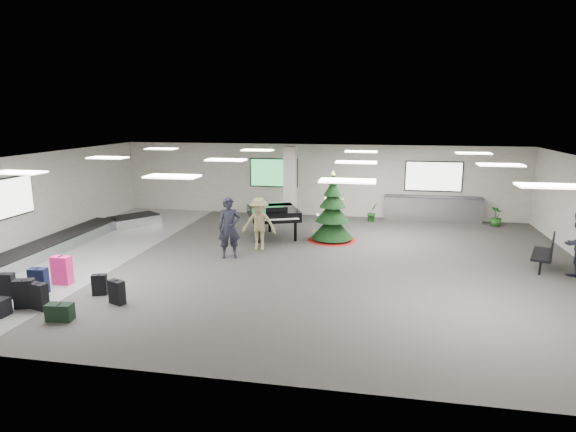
% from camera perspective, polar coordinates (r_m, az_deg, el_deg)
% --- Properties ---
extents(ground, '(18.00, 18.00, 0.00)m').
position_cam_1_polar(ground, '(15.23, 0.17, -5.31)').
color(ground, '#34322F').
rests_on(ground, ground).
extents(room_envelope, '(18.02, 14.02, 3.21)m').
position_cam_1_polar(room_envelope, '(15.42, -0.77, 3.80)').
color(room_envelope, '#ADA69E').
rests_on(room_envelope, ground).
extents(baggage_carousel, '(2.28, 9.71, 0.43)m').
position_cam_1_polar(baggage_carousel, '(18.17, -25.03, -2.89)').
color(baggage_carousel, silver).
rests_on(baggage_carousel, ground).
extents(service_counter, '(4.05, 0.65, 1.08)m').
position_cam_1_polar(service_counter, '(21.46, 16.74, 0.83)').
color(service_counter, silver).
rests_on(service_counter, ground).
extents(suitcase_0, '(0.51, 0.38, 0.72)m').
position_cam_1_polar(suitcase_0, '(13.17, -28.74, -8.08)').
color(suitcase_0, black).
rests_on(suitcase_0, ground).
extents(suitcase_1, '(0.46, 0.31, 0.66)m').
position_cam_1_polar(suitcase_1, '(12.93, -27.41, -8.45)').
color(suitcase_1, black).
rests_on(suitcase_1, ground).
extents(pink_suitcase, '(0.50, 0.29, 0.80)m').
position_cam_1_polar(pink_suitcase, '(14.48, -25.22, -5.83)').
color(pink_suitcase, '#FF2178').
rests_on(pink_suitcase, ground).
extents(suitcase_3, '(0.40, 0.30, 0.56)m').
position_cam_1_polar(suitcase_3, '(13.31, -21.43, -7.58)').
color(suitcase_3, black).
rests_on(suitcase_3, ground).
extents(navy_suitcase, '(0.47, 0.31, 0.69)m').
position_cam_1_polar(navy_suitcase, '(14.00, -27.44, -6.86)').
color(navy_suitcase, black).
rests_on(navy_suitcase, ground).
extents(suitcase_5, '(0.47, 0.32, 0.66)m').
position_cam_1_polar(suitcase_5, '(14.07, -30.47, -7.15)').
color(suitcase_5, black).
rests_on(suitcase_5, ground).
extents(green_duffel, '(0.60, 0.35, 0.40)m').
position_cam_1_polar(green_duffel, '(12.13, -25.42, -10.24)').
color(green_duffel, black).
rests_on(green_duffel, ground).
extents(suitcase_7, '(0.46, 0.36, 0.61)m').
position_cam_1_polar(suitcase_7, '(12.56, -19.62, -8.49)').
color(suitcase_7, black).
rests_on(suitcase_7, ground).
extents(christmas_tree, '(1.80, 1.80, 2.57)m').
position_cam_1_polar(christmas_tree, '(17.50, 5.28, -0.07)').
color(christmas_tree, maroon).
rests_on(christmas_tree, ground).
extents(grand_piano, '(2.41, 2.71, 1.28)m').
position_cam_1_polar(grand_piano, '(17.84, -1.74, 0.31)').
color(grand_piano, black).
rests_on(grand_piano, ground).
extents(bench, '(1.07, 1.69, 1.02)m').
position_cam_1_polar(bench, '(16.20, 28.31, -3.62)').
color(bench, black).
rests_on(bench, ground).
extents(traveler_a, '(0.83, 0.68, 1.96)m').
position_cam_1_polar(traveler_a, '(15.41, -6.97, -1.40)').
color(traveler_a, black).
rests_on(traveler_a, ground).
extents(traveler_b, '(1.18, 0.70, 1.80)m').
position_cam_1_polar(traveler_b, '(16.24, -3.47, -0.93)').
color(traveler_b, '#8F8258').
rests_on(traveler_b, ground).
extents(potted_plant_left, '(0.56, 0.56, 0.80)m').
position_cam_1_polar(potted_plant_left, '(20.83, 9.94, 0.42)').
color(potted_plant_left, '#154418').
rests_on(potted_plant_left, ground).
extents(potted_plant_right, '(0.65, 0.65, 0.82)m').
position_cam_1_polar(potted_plant_right, '(21.45, 23.43, -0.04)').
color(potted_plant_right, '#154418').
rests_on(potted_plant_right, ground).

